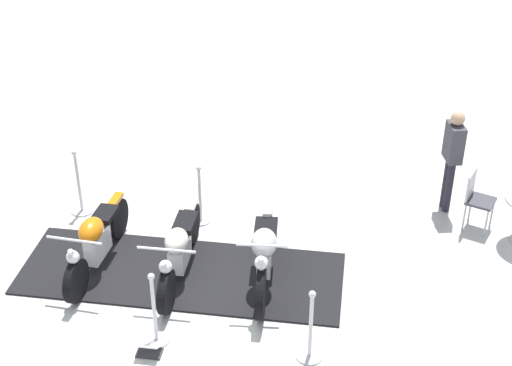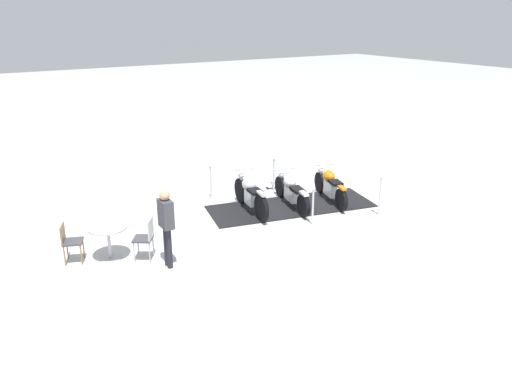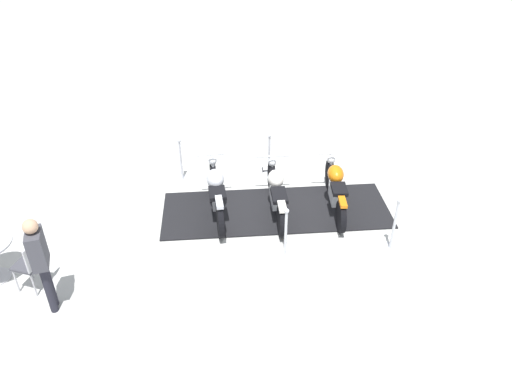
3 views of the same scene
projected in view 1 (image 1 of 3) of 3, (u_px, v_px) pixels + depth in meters
name	position (u px, v px, depth m)	size (l,w,h in m)	color
ground_plane	(181.00, 274.00, 10.81)	(80.00, 80.00, 0.00)	silver
display_platform	(181.00, 273.00, 10.80)	(4.60, 1.59, 0.03)	black
motorcycle_copper	(96.00, 241.00, 10.67)	(0.93, 2.08, 0.91)	black
motorcycle_cream	(179.00, 249.00, 10.54)	(0.83, 2.19, 0.90)	black
motorcycle_chrome	(264.00, 253.00, 10.35)	(0.65, 2.14, 1.04)	black
stanchion_left_front	(80.00, 193.00, 12.03)	(0.36, 0.36, 1.13)	silver
stanchion_right_mid	(155.00, 320.00, 9.49)	(0.34, 0.34, 1.07)	silver
stanchion_right_rear	(310.00, 337.00, 9.26)	(0.34, 0.34, 1.04)	silver
stanchion_left_mid	(200.00, 203.00, 11.78)	(0.30, 0.30, 1.02)	silver
info_placard	(149.00, 349.00, 9.42)	(0.36, 0.32, 0.23)	#333338
cafe_chair_near_table	(477.00, 196.00, 11.54)	(0.56, 0.56, 0.95)	#B7B7BC
bystander_person	(453.00, 152.00, 11.74)	(0.23, 0.40, 1.73)	#23232D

